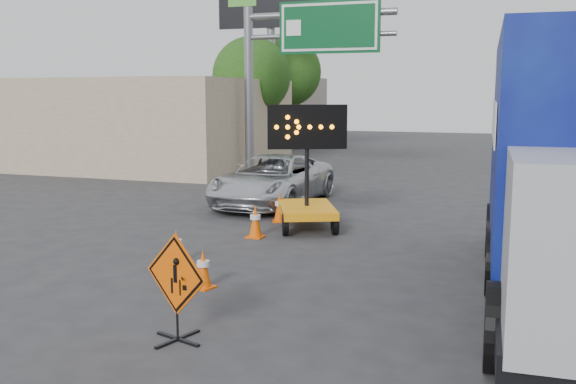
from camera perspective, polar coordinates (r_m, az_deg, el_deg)
The scene contains 14 objects.
ground at distance 8.24m, azimuth -9.32°, elevation -15.73°, with size 100.00×100.00×0.00m, color #2D2D30.
storefront_left_near at distance 31.91m, azimuth -14.69°, elevation 6.03°, with size 14.00×10.00×4.00m, color #C5AF8E.
storefront_left_far at distance 44.66m, azimuth -5.78°, elevation 7.25°, with size 12.00×10.00×4.40m, color gray.
highway_gantry at distance 25.87m, azimuth 0.77°, elevation 12.52°, with size 6.18×0.38×6.90m.
billboard at distance 34.80m, azimuth -1.37°, elevation 15.35°, with size 6.10×0.54×9.85m.
tree_left_near at distance 30.85m, azimuth -3.26°, elevation 10.23°, with size 3.71×3.71×6.03m.
tree_left_far at distance 38.71m, azimuth -0.12°, elevation 10.60°, with size 4.10×4.10×6.66m.
construction_sign at distance 9.01m, azimuth -9.90°, elevation -8.10°, with size 1.09×0.79×1.52m.
arrow_board at distance 16.14m, azimuth 1.67°, elevation -0.85°, with size 2.08×2.53×3.12m.
pickup_truck at distance 19.70m, azimuth -1.37°, elevation 1.08°, with size 2.49×5.41×1.50m, color silver.
cone_a at distance 11.43m, azimuth -7.55°, elevation -6.78°, with size 0.43×0.43×0.70m.
cone_b at distance 13.15m, azimuth -9.89°, elevation -4.78°, with size 0.44×0.44×0.69m.
cone_c at distance 15.22m, azimuth -2.92°, elevation -2.62°, with size 0.42×0.42×0.78m.
cone_d at distance 17.05m, azimuth -0.74°, elevation -1.37°, with size 0.50×0.50×0.77m.
Camera 1 is at (3.61, -6.57, 3.41)m, focal length 40.00 mm.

